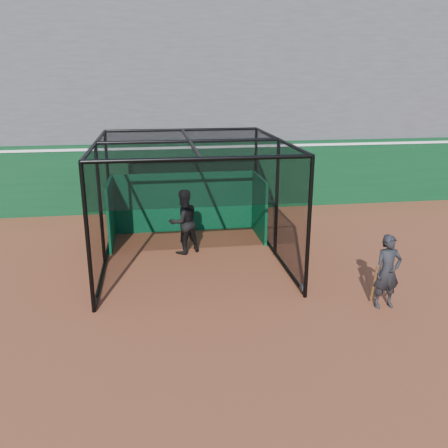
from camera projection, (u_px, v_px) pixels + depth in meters
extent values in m
plane|color=brown|center=(217.00, 318.00, 9.83)|extent=(120.00, 120.00, 0.00)
cube|color=#0A381A|center=(185.00, 177.00, 17.48)|extent=(50.00, 0.45, 2.50)
cube|color=white|center=(184.00, 147.00, 17.15)|extent=(50.00, 0.50, 0.08)
cube|color=#4C4C4F|center=(177.00, 98.00, 20.35)|extent=(50.00, 7.85, 7.75)
cube|color=#074625|center=(184.00, 202.00, 15.11)|extent=(4.54, 0.10, 1.90)
cylinder|color=black|center=(95.00, 303.00, 10.23)|extent=(0.08, 0.22, 0.22)
cylinder|color=black|center=(302.00, 289.00, 10.91)|extent=(0.08, 0.22, 0.22)
cylinder|color=black|center=(112.00, 231.00, 14.95)|extent=(0.08, 0.22, 0.22)
cylinder|color=black|center=(256.00, 225.00, 15.63)|extent=(0.08, 0.22, 0.22)
imported|color=black|center=(184.00, 222.00, 13.20)|extent=(1.10, 1.01, 1.83)
imported|color=black|center=(388.00, 272.00, 10.07)|extent=(0.61, 0.42, 1.63)
cylinder|color=#593819|center=(374.00, 283.00, 10.16)|extent=(0.15, 0.36, 0.95)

